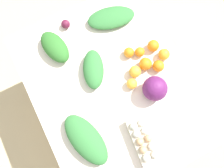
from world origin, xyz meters
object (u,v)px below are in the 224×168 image
Objects in this scene: orange_5 at (164,54)px; orange_3 at (135,71)px; cabbage_purple at (155,89)px; orange_1 at (145,64)px; greens_bunch_chard at (86,139)px; orange_0 at (158,66)px; orange_2 at (129,53)px; orange_7 at (153,46)px; orange_4 at (140,52)px; greens_bunch_scallion at (111,18)px; orange_6 at (132,84)px; egg_carton at (143,140)px; beet_root at (66,24)px; greens_bunch_beet_tops at (55,47)px; greens_bunch_dandelion at (93,69)px.

orange_3 is at bearing 93.41° from orange_5.
cabbage_purple is 0.25m from orange_5.
orange_5 is at bearing -89.12° from orange_1.
cabbage_purple is 0.18m from orange_1.
greens_bunch_chard is 0.64m from orange_0.
orange_2 is 0.17m from orange_7.
greens_bunch_scallion is at bearing 9.08° from orange_4.
orange_6 is (-0.06, 0.05, -0.00)m from orange_3.
orange_3 is (-0.01, 0.08, -0.00)m from orange_1.
beet_root is (0.90, 0.09, -0.01)m from egg_carton.
egg_carton reaches higher than beet_root.
cabbage_purple is 0.27m from orange_4.
greens_bunch_beet_tops is at bearing 58.61° from orange_5.
orange_6 is at bearing 117.82° from orange_1.
orange_7 is at bearing -92.57° from orange_4.
greens_bunch_beet_tops reaches higher than orange_6.
beet_root is at bearing 23.60° from cabbage_purple.
orange_7 is at bearing -51.44° from orange_1.
greens_bunch_chard reaches higher than orange_1.
greens_bunch_dandelion is 3.37× the size of orange_7.
beet_root is at bearing 3.38° from greens_bunch_dandelion.
greens_bunch_dandelion is 0.46m from orange_5.
greens_bunch_beet_tops reaches higher than orange_5.
orange_6 is (0.10, 0.10, -0.04)m from cabbage_purple.
orange_1 is 0.16m from orange_6.
greens_bunch_beet_tops is 0.64m from orange_7.
orange_7 reaches higher than orange_3.
beet_root is at bearing -45.22° from greens_bunch_beet_tops.
greens_bunch_scallion is 4.34× the size of orange_0.
orange_7 is (0.49, -0.35, -0.00)m from egg_carton.
greens_bunch_scallion is 4.79× the size of orange_2.
beet_root is (0.10, 0.29, -0.00)m from greens_bunch_scallion.
beet_root is at bearing -15.52° from greens_bunch_chard.
greens_bunch_scallion reaches higher than orange_4.
beet_root is 0.73× the size of orange_1.
orange_2 is (-0.38, -0.28, 0.00)m from beet_root.
cabbage_purple is 1.87× the size of orange_1.
greens_bunch_chard is 4.64× the size of orange_5.
orange_0 is 1.10× the size of orange_2.
egg_carton is 0.91m from beet_root.
orange_5 reaches higher than orange_4.
orange_4 is (0.49, -0.26, -0.01)m from egg_carton.
greens_bunch_beet_tops is at bearing 38.10° from cabbage_purple.
orange_1 is 1.21× the size of orange_2.
orange_2 is 0.07m from orange_4.
orange_5 is at bearing -121.28° from orange_2.
egg_carton reaches higher than orange_1.
cabbage_purple reaches higher than orange_1.
cabbage_purple reaches higher than greens_bunch_beet_tops.
greens_bunch_beet_tops is 3.37× the size of orange_5.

